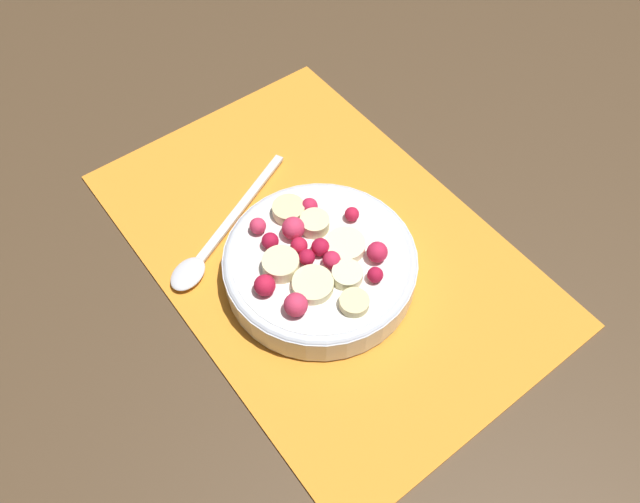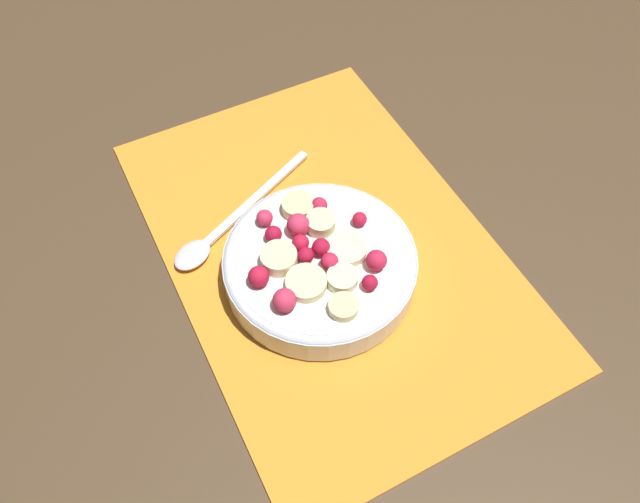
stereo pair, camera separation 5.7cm
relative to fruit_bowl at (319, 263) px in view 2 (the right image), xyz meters
The scene contains 4 objects.
ground_plane 0.05m from the fruit_bowl, 40.34° to the right, with size 3.00×3.00×0.00m, color #4C3823.
placemat 0.04m from the fruit_bowl, 40.34° to the right, with size 0.46×0.31×0.01m.
fruit_bowl is the anchor object (origin of this frame).
spoon 0.12m from the fruit_bowl, 37.02° to the left, with size 0.10×0.19×0.01m.
Camera 2 is at (-0.32, 0.17, 0.51)m, focal length 35.00 mm.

